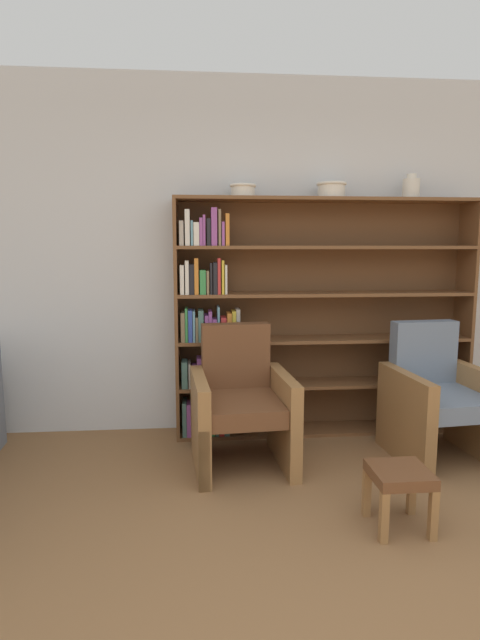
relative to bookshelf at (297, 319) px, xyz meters
name	(u,v)px	position (x,y,z in m)	size (l,w,h in m)	color
wall_back	(268,258)	(-0.20, 0.17, 0.47)	(12.00, 0.06, 2.75)	silver
bookshelf	(297,319)	(0.00, 0.00, 0.00)	(2.30, 0.30, 1.83)	brown
bowl_olive	(243,190)	(-0.42, -0.02, 0.97)	(0.20, 0.20, 0.09)	silver
bowl_terracotta	(331,189)	(0.24, -0.02, 0.99)	(0.23, 0.23, 0.12)	silver
vase_tall	(411,188)	(0.86, -0.02, 1.00)	(0.13, 0.13, 0.18)	silver
armchair_leather	(241,405)	(-0.49, -0.55, -0.50)	(0.69, 0.73, 0.93)	olive
armchair_cushioned	(438,399)	(0.90, -0.55, -0.50)	(0.70, 0.73, 0.93)	olive
footstool	(400,481)	(0.26, -1.43, -0.65)	(0.29, 0.29, 0.33)	olive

